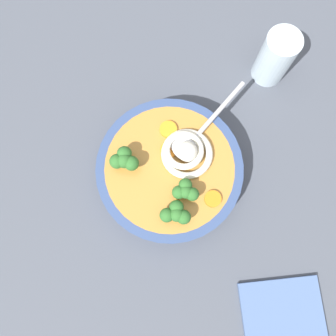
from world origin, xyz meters
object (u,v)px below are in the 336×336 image
object	(u,v)px
folded_napkin	(281,315)
drinking_glass	(274,58)
noodle_pile	(185,152)
soup_bowl	(168,171)
soup_spoon	(190,141)

from	to	relation	value
folded_napkin	drinking_glass	bearing A→B (deg)	-92.40
noodle_pile	folded_napkin	world-z (taller)	noodle_pile
drinking_glass	folded_napkin	distance (cm)	43.62
folded_napkin	soup_bowl	bearing A→B (deg)	-54.02
soup_bowl	noodle_pile	size ratio (longest dim) A/B	2.60
noodle_pile	soup_spoon	world-z (taller)	noodle_pile
drinking_glass	soup_bowl	bearing A→B (deg)	44.52
soup_spoon	folded_napkin	size ratio (longest dim) A/B	1.12
soup_spoon	drinking_glass	xyz separation A→B (cm)	(-15.54, -14.94, -0.90)
soup_bowl	noodle_pile	xyz separation A→B (cm)	(-2.79, -2.23, 3.89)
soup_bowl	soup_spoon	world-z (taller)	soup_spoon
soup_bowl	folded_napkin	bearing A→B (deg)	125.98
noodle_pile	soup_bowl	bearing A→B (deg)	38.69
soup_bowl	drinking_glass	size ratio (longest dim) A/B	2.20
drinking_glass	folded_napkin	bearing A→B (deg)	87.60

